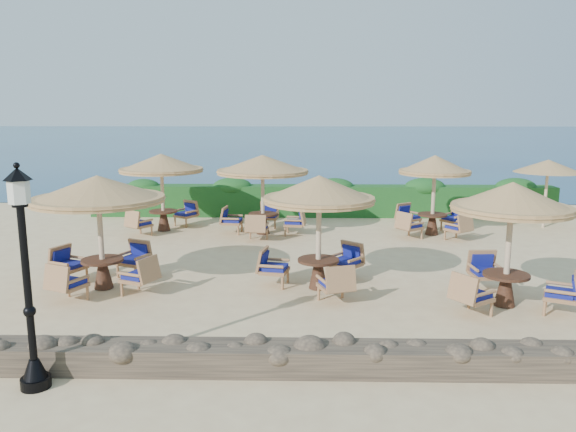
{
  "coord_description": "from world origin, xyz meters",
  "views": [
    {
      "loc": [
        -0.84,
        -14.52,
        4.1
      ],
      "look_at": [
        -1.17,
        0.27,
        1.3
      ],
      "focal_mm": 35.0,
      "sensor_mm": 36.0,
      "label": 1
    }
  ],
  "objects_px": {
    "cafe_set_2": "(510,222)",
    "cafe_set_3": "(162,172)",
    "cafe_set_1": "(319,210)",
    "cafe_set_4": "(263,178)",
    "cafe_set_5": "(434,185)",
    "cafe_set_0": "(99,209)",
    "lamp_post": "(28,288)",
    "extra_parasol": "(548,166)"
  },
  "relations": [
    {
      "from": "cafe_set_0",
      "to": "cafe_set_4",
      "type": "relative_size",
      "value": 0.99
    },
    {
      "from": "cafe_set_0",
      "to": "cafe_set_4",
      "type": "xyz_separation_m",
      "value": [
        3.34,
        5.93,
        0.01
      ]
    },
    {
      "from": "cafe_set_5",
      "to": "cafe_set_0",
      "type": "bearing_deg",
      "value": -146.48
    },
    {
      "from": "lamp_post",
      "to": "cafe_set_1",
      "type": "relative_size",
      "value": 1.21
    },
    {
      "from": "cafe_set_4",
      "to": "cafe_set_0",
      "type": "bearing_deg",
      "value": -119.37
    },
    {
      "from": "cafe_set_0",
      "to": "cafe_set_1",
      "type": "bearing_deg",
      "value": 1.23
    },
    {
      "from": "lamp_post",
      "to": "cafe_set_3",
      "type": "distance_m",
      "value": 11.15
    },
    {
      "from": "extra_parasol",
      "to": "cafe_set_3",
      "type": "bearing_deg",
      "value": -176.23
    },
    {
      "from": "cafe_set_0",
      "to": "cafe_set_3",
      "type": "height_order",
      "value": "same"
    },
    {
      "from": "cafe_set_4",
      "to": "cafe_set_5",
      "type": "relative_size",
      "value": 1.14
    },
    {
      "from": "cafe_set_2",
      "to": "cafe_set_3",
      "type": "distance_m",
      "value": 11.67
    },
    {
      "from": "cafe_set_4",
      "to": "cafe_set_1",
      "type": "bearing_deg",
      "value": -73.99
    },
    {
      "from": "lamp_post",
      "to": "cafe_set_0",
      "type": "bearing_deg",
      "value": 97.48
    },
    {
      "from": "extra_parasol",
      "to": "cafe_set_0",
      "type": "bearing_deg",
      "value": -151.26
    },
    {
      "from": "cafe_set_3",
      "to": "cafe_set_4",
      "type": "bearing_deg",
      "value": -7.31
    },
    {
      "from": "cafe_set_0",
      "to": "cafe_set_5",
      "type": "distance_m",
      "value": 10.78
    },
    {
      "from": "extra_parasol",
      "to": "cafe_set_3",
      "type": "xyz_separation_m",
      "value": [
        -13.35,
        -0.88,
        -0.15
      ]
    },
    {
      "from": "cafe_set_3",
      "to": "cafe_set_1",
      "type": "bearing_deg",
      "value": -50.69
    },
    {
      "from": "lamp_post",
      "to": "cafe_set_4",
      "type": "xyz_separation_m",
      "value": [
        2.71,
        10.68,
        0.33
      ]
    },
    {
      "from": "cafe_set_2",
      "to": "cafe_set_4",
      "type": "xyz_separation_m",
      "value": [
        -5.6,
        6.91,
        0.06
      ]
    },
    {
      "from": "cafe_set_4",
      "to": "cafe_set_2",
      "type": "bearing_deg",
      "value": -51.0
    },
    {
      "from": "extra_parasol",
      "to": "cafe_set_5",
      "type": "xyz_separation_m",
      "value": [
        -4.24,
        -1.3,
        -0.48
      ]
    },
    {
      "from": "extra_parasol",
      "to": "cafe_set_1",
      "type": "xyz_separation_m",
      "value": [
        -8.22,
        -7.15,
        -0.32
      ]
    },
    {
      "from": "cafe_set_2",
      "to": "cafe_set_3",
      "type": "relative_size",
      "value": 0.97
    },
    {
      "from": "extra_parasol",
      "to": "cafe_set_4",
      "type": "bearing_deg",
      "value": -172.37
    },
    {
      "from": "cafe_set_0",
      "to": "cafe_set_2",
      "type": "height_order",
      "value": "same"
    },
    {
      "from": "cafe_set_4",
      "to": "extra_parasol",
      "type": "bearing_deg",
      "value": 7.63
    },
    {
      "from": "cafe_set_1",
      "to": "cafe_set_2",
      "type": "distance_m",
      "value": 4.08
    },
    {
      "from": "extra_parasol",
      "to": "cafe_set_5",
      "type": "distance_m",
      "value": 4.46
    },
    {
      "from": "lamp_post",
      "to": "cafe_set_4",
      "type": "relative_size",
      "value": 1.08
    },
    {
      "from": "cafe_set_5",
      "to": "cafe_set_2",
      "type": "bearing_deg",
      "value": -90.39
    },
    {
      "from": "cafe_set_1",
      "to": "cafe_set_4",
      "type": "bearing_deg",
      "value": 106.01
    },
    {
      "from": "cafe_set_3",
      "to": "cafe_set_5",
      "type": "xyz_separation_m",
      "value": [
        9.11,
        -0.42,
        -0.33
      ]
    },
    {
      "from": "cafe_set_1",
      "to": "cafe_set_2",
      "type": "height_order",
      "value": "same"
    },
    {
      "from": "extra_parasol",
      "to": "cafe_set_4",
      "type": "xyz_separation_m",
      "value": [
        -9.89,
        -1.32,
        -0.28
      ]
    },
    {
      "from": "lamp_post",
      "to": "cafe_set_5",
      "type": "bearing_deg",
      "value": 51.99
    },
    {
      "from": "lamp_post",
      "to": "cafe_set_3",
      "type": "relative_size",
      "value": 1.16
    },
    {
      "from": "cafe_set_1",
      "to": "cafe_set_4",
      "type": "height_order",
      "value": "same"
    },
    {
      "from": "extra_parasol",
      "to": "cafe_set_3",
      "type": "relative_size",
      "value": 0.85
    },
    {
      "from": "extra_parasol",
      "to": "cafe_set_2",
      "type": "distance_m",
      "value": 9.29
    },
    {
      "from": "cafe_set_0",
      "to": "cafe_set_3",
      "type": "xyz_separation_m",
      "value": [
        -0.12,
        6.37,
        0.14
      ]
    },
    {
      "from": "lamp_post",
      "to": "cafe_set_2",
      "type": "bearing_deg",
      "value": 24.35
    }
  ]
}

